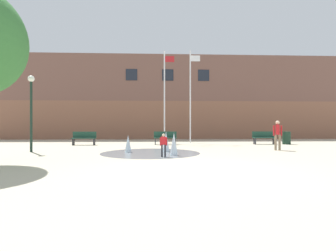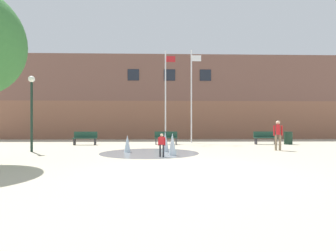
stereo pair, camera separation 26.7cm
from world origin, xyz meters
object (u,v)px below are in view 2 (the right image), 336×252
child_in_fountain (162,143)px  lamp_post_left_lane (32,102)px  park_bench_left_of_flagpoles (85,138)px  flagpole_left (166,94)px  trash_can (288,138)px  park_bench_near_trashcan (265,138)px  adult_near_bench (278,133)px  flagpole_right (192,93)px  park_bench_under_left_flagpole (166,138)px

child_in_fountain → lamp_post_left_lane: 7.26m
park_bench_left_of_flagpoles → flagpole_left: (5.58, 1.86, 3.27)m
park_bench_left_of_flagpoles → trash_can: bearing=0.3°
child_in_fountain → flagpole_left: flagpole_left is taller
park_bench_near_trashcan → adult_near_bench: (-1.12, -4.44, 0.45)m
flagpole_right → park_bench_under_left_flagpole: bearing=-139.9°
adult_near_bench → flagpole_right: 7.83m
flagpole_right → flagpole_left: bearing=-180.0°
park_bench_under_left_flagpole → trash_can: bearing=-0.6°
park_bench_near_trashcan → child_in_fountain: child_in_fountain is taller
park_bench_left_of_flagpoles → park_bench_under_left_flagpole: size_ratio=1.00×
park_bench_near_trashcan → flagpole_left: 7.90m
child_in_fountain → lamp_post_left_lane: (-6.58, 2.38, 1.93)m
park_bench_near_trashcan → flagpole_right: 6.24m
park_bench_under_left_flagpole → park_bench_near_trashcan: 7.00m
park_bench_under_left_flagpole → park_bench_near_trashcan: bearing=-0.3°
child_in_fountain → trash_can: child_in_fountain is taller
child_in_fountain → park_bench_left_of_flagpoles: bearing=140.9°
adult_near_bench → child_in_fountain: 6.79m
flagpole_right → lamp_post_left_lane: 11.12m
park_bench_under_left_flagpole → park_bench_near_trashcan: same height
lamp_post_left_lane → park_bench_under_left_flagpole: bearing=35.1°
flagpole_right → trash_can: flagpole_right is taller
park_bench_under_left_flagpole → flagpole_left: 3.69m
adult_near_bench → child_in_fountain: (-6.21, -2.74, -0.35)m
adult_near_bench → flagpole_right: bearing=-122.1°
child_in_fountain → flagpole_right: 9.76m
lamp_post_left_lane → trash_can: (15.50, 4.75, -2.06)m
park_bench_left_of_flagpoles → child_in_fountain: child_in_fountain is taller
child_in_fountain → park_bench_near_trashcan: bearing=58.8°
flagpole_right → park_bench_left_of_flagpoles: bearing=-166.2°
park_bench_under_left_flagpole → flagpole_left: bearing=89.1°
park_bench_under_left_flagpole → flagpole_right: flagpole_right is taller
park_bench_near_trashcan → lamp_post_left_lane: 14.85m
adult_near_bench → park_bench_under_left_flagpole: bearing=-101.5°
child_in_fountain → lamp_post_left_lane: size_ratio=0.26×
park_bench_left_of_flagpoles → child_in_fountain: size_ratio=1.62×
park_bench_left_of_flagpoles → flagpole_right: (7.56, 1.86, 3.31)m
lamp_post_left_lane → flagpole_right: bearing=36.3°
park_bench_left_of_flagpoles → lamp_post_left_lane: 5.27m
flagpole_right → lamp_post_left_lane: size_ratio=1.85×
park_bench_left_of_flagpoles → flagpole_left: size_ratio=0.23×
park_bench_left_of_flagpoles → park_bench_under_left_flagpole: 5.56m
park_bench_near_trashcan → flagpole_right: bearing=160.8°
trash_can → adult_near_bench: bearing=-121.8°
child_in_fountain → flagpole_left: (0.35, 8.92, 3.17)m
adult_near_bench → lamp_post_left_lane: (-12.78, -0.36, 1.58)m
lamp_post_left_lane → adult_near_bench: bearing=1.6°
adult_near_bench → trash_can: (2.72, 4.39, -0.48)m
park_bench_under_left_flagpole → trash_can: 8.61m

